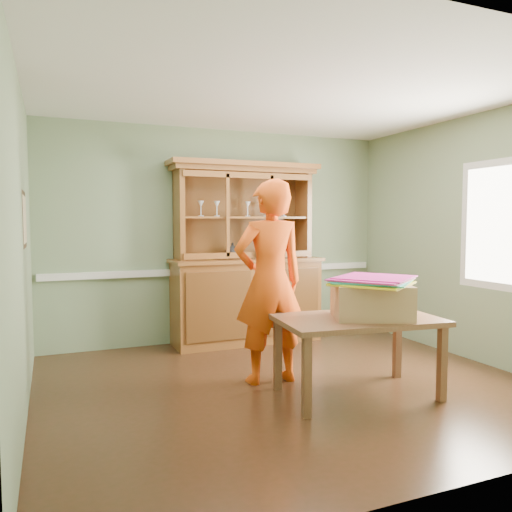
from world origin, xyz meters
name	(u,v)px	position (x,y,z in m)	size (l,w,h in m)	color
floor	(290,385)	(0.00, 0.00, 0.00)	(4.50, 4.50, 0.00)	#402314
ceiling	(291,92)	(0.00, 0.00, 2.70)	(4.50, 4.50, 0.00)	white
wall_back	(221,236)	(0.00, 2.00, 1.35)	(4.50, 4.50, 0.00)	gray
wall_left	(21,246)	(-2.25, 0.00, 1.35)	(4.00, 4.00, 0.00)	gray
wall_right	(475,238)	(2.25, 0.00, 1.35)	(4.00, 4.00, 0.00)	gray
wall_front	(452,255)	(0.00, -2.00, 1.35)	(4.50, 4.50, 0.00)	gray
chair_rail	(222,270)	(0.00, 1.98, 0.90)	(4.41, 0.05, 0.08)	white
framed_map	(25,220)	(-2.23, 0.30, 1.55)	(0.03, 0.60, 0.46)	#312213
window_panel	(496,225)	(2.23, -0.30, 1.50)	(0.03, 0.96, 1.36)	white
china_hutch	(246,280)	(0.24, 1.74, 0.80)	(1.93, 0.64, 2.27)	brown
dining_table	(358,327)	(0.43, -0.47, 0.61)	(1.47, 0.97, 0.70)	brown
cardboard_box	(371,301)	(0.52, -0.54, 0.84)	(0.64, 0.51, 0.30)	#A47B54
kite_stack	(372,281)	(0.52, -0.55, 1.02)	(0.84, 0.84, 0.06)	gold
person	(269,282)	(-0.13, 0.17, 0.96)	(0.70, 0.46, 1.93)	#F14F0F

